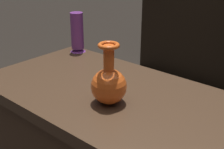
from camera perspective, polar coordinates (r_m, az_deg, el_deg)
The scene contains 2 objects.
vase_centerpiece at distance 1.15m, azimuth -0.59°, elevation -1.69°, with size 0.14×0.14×0.24m.
vase_tall_behind at distance 1.73m, azimuth -6.50°, elevation 7.66°, with size 0.09×0.09×0.22m.
Camera 1 is at (0.73, -0.86, 1.37)m, focal length 49.07 mm.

